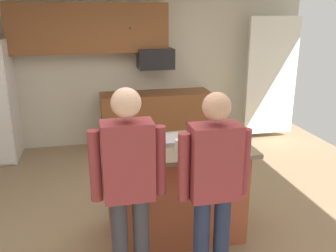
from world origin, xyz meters
TOP-DOWN VIEW (x-y plane):
  - floor at (0.00, 0.00)m, footprint 7.04×7.04m
  - back_wall at (0.00, 2.80)m, footprint 6.40×0.10m
  - french_door_window_panel at (2.60, 2.40)m, footprint 0.90×0.06m
  - cabinet_run_upper at (-0.40, 2.60)m, footprint 2.40×0.38m
  - cabinet_run_lower at (0.60, 2.48)m, footprint 1.80×0.63m
  - microwave_over_range at (0.60, 2.50)m, footprint 0.56×0.40m
  - kitchen_island at (0.30, -0.13)m, footprint 1.42×0.82m
  - person_guest_by_door at (0.42, -0.88)m, footprint 0.57×0.22m
  - person_guest_right at (-0.22, -0.79)m, footprint 0.57×0.22m
  - glass_short_whisky at (0.67, -0.15)m, footprint 0.07×0.07m
  - mug_ceramic_white at (0.31, -0.29)m, footprint 0.13×0.08m
  - glass_dark_ale at (0.45, -0.26)m, footprint 0.06×0.06m
  - glass_pilsner at (-0.09, -0.14)m, footprint 0.07×0.07m
  - mug_blue_stoneware at (-0.14, -0.03)m, footprint 0.12×0.08m
  - serving_tray at (0.33, -0.03)m, footprint 0.44×0.30m

SIDE VIEW (x-z plane):
  - floor at x=0.00m, z-range 0.00..0.00m
  - cabinet_run_lower at x=0.60m, z-range 0.00..0.90m
  - kitchen_island at x=0.30m, z-range 0.01..0.96m
  - person_guest_by_door at x=0.42m, z-range 0.12..1.74m
  - person_guest_right at x=-0.22m, z-range 0.13..1.79m
  - serving_tray at x=0.33m, z-range 0.95..1.00m
  - mug_blue_stoneware at x=-0.14m, z-range 0.95..1.06m
  - mug_ceramic_white at x=0.31m, z-range 0.95..1.06m
  - glass_pilsner at x=-0.09m, z-range 0.95..1.10m
  - glass_short_whisky at x=0.67m, z-range 0.95..1.11m
  - glass_dark_ale at x=0.45m, z-range 0.95..1.12m
  - french_door_window_panel at x=2.60m, z-range 0.10..2.10m
  - back_wall at x=0.00m, z-range 0.00..2.60m
  - microwave_over_range at x=0.60m, z-range 1.29..1.61m
  - cabinet_run_upper at x=-0.40m, z-range 1.55..2.30m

